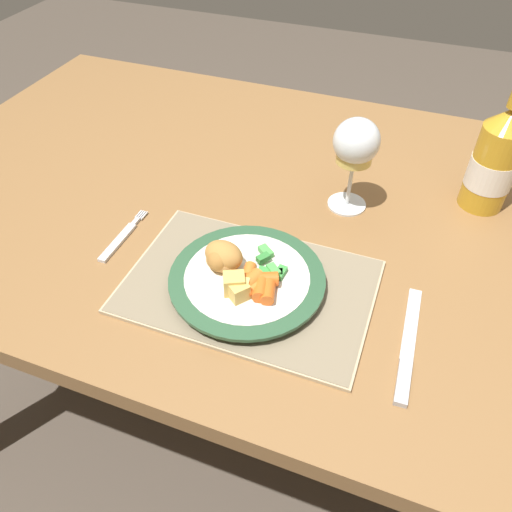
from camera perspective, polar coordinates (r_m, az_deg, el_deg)
name	(u,v)px	position (r m, az deg, el deg)	size (l,w,h in m)	color
ground_plane	(287,413)	(1.49, 3.58, -17.46)	(6.00, 6.00, 0.00)	#4C4238
dining_table	(302,240)	(0.97, 5.28, 1.87)	(1.60, 0.90, 0.74)	olive
placemat	(249,286)	(0.76, -0.80, -3.44)	(0.37, 0.25, 0.01)	tan
dinner_plate	(247,280)	(0.75, -1.03, -2.75)	(0.24, 0.24, 0.02)	white
breaded_croquettes	(223,257)	(0.75, -3.82, -0.09)	(0.07, 0.06, 0.04)	#B77F3D
green_beans_pile	(270,267)	(0.75, 1.64, -1.28)	(0.06, 0.08, 0.02)	green
glazed_carrots	(258,283)	(0.72, 0.28, -3.15)	(0.07, 0.06, 0.02)	orange
fork	(121,239)	(0.87, -15.18, 1.94)	(0.01, 0.14, 0.01)	silver
table_knife	(407,353)	(0.72, 16.89, -10.52)	(0.03, 0.20, 0.01)	silver
wine_glass	(356,146)	(0.86, 11.34, 12.23)	(0.08, 0.08, 0.17)	silver
bottle	(496,160)	(0.96, 25.71, 9.87)	(0.08, 0.08, 0.25)	gold
roast_potatoes	(237,287)	(0.71, -2.18, -3.55)	(0.05, 0.05, 0.03)	#DBB256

